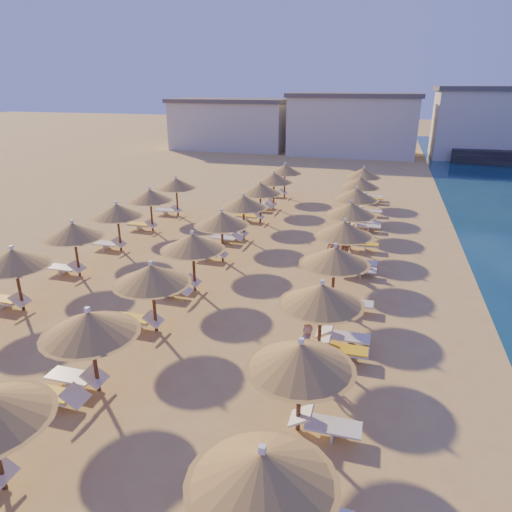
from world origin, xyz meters
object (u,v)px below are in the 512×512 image
(beachgoer_c, at_px, (344,248))
(parasol_row_east, at_px, (335,257))
(beachgoer_a, at_px, (305,349))
(parasol_row_west, at_px, (193,243))
(beachgoer_b, at_px, (333,251))

(beachgoer_c, bearing_deg, parasol_row_east, -46.20)
(beachgoer_a, bearing_deg, parasol_row_west, -113.53)
(beachgoer_b, bearing_deg, beachgoer_a, -45.88)
(beachgoer_b, xyz_separation_m, beachgoer_a, (0.20, -8.63, -0.08))
(beachgoer_c, bearing_deg, beachgoer_a, -48.07)
(parasol_row_east, height_order, beachgoer_c, parasol_row_east)
(beachgoer_b, distance_m, beachgoer_a, 8.63)
(parasol_row_east, bearing_deg, beachgoer_c, 90.40)
(parasol_row_west, height_order, beachgoer_a, parasol_row_west)
(parasol_row_west, relative_size, beachgoer_c, 22.71)
(parasol_row_east, xyz_separation_m, beachgoer_a, (-0.28, -4.61, -1.33))
(parasol_row_east, height_order, parasol_row_west, same)
(beachgoer_a, bearing_deg, parasol_row_east, -167.55)
(parasol_row_west, xyz_separation_m, beachgoer_c, (5.85, 4.86, -1.32))
(parasol_row_east, distance_m, beachgoer_a, 4.81)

